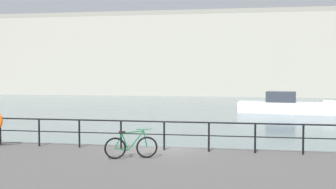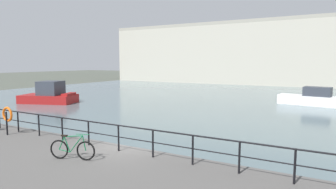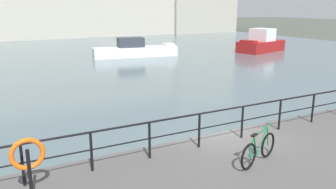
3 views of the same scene
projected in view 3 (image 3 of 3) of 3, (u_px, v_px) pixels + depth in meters
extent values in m
plane|color=#4C5147|center=(220.00, 160.00, 11.89)|extent=(240.00, 240.00, 0.00)
cube|color=slate|center=(56.00, 54.00, 37.73)|extent=(80.00, 60.00, 0.01)
cube|color=#B2AD9E|center=(24.00, 0.00, 58.71)|extent=(78.40, 15.83, 12.47)
cube|color=maroon|center=(261.00, 46.00, 40.00)|extent=(6.64, 4.25, 1.23)
cube|color=silver|center=(262.00, 35.00, 39.77)|extent=(2.64, 2.82, 1.42)
cube|color=maroon|center=(249.00, 41.00, 38.11)|extent=(1.21, 2.04, 0.24)
cube|color=white|center=(136.00, 52.00, 36.00)|extent=(8.94, 3.12, 1.02)
cube|color=#333842|center=(131.00, 42.00, 35.59)|extent=(2.84, 1.99, 0.98)
cube|color=white|center=(169.00, 44.00, 37.02)|extent=(1.23, 1.43, 0.24)
cylinder|color=black|center=(23.00, 165.00, 8.01)|extent=(0.07, 0.07, 1.05)
cylinder|color=black|center=(91.00, 152.00, 8.75)|extent=(0.07, 0.07, 1.05)
cylinder|color=black|center=(150.00, 140.00, 9.49)|extent=(0.07, 0.07, 1.05)
cylinder|color=black|center=(199.00, 131.00, 10.23)|extent=(0.07, 0.07, 1.05)
cylinder|color=black|center=(242.00, 122.00, 10.97)|extent=(0.07, 0.07, 1.05)
cylinder|color=black|center=(280.00, 115.00, 11.71)|extent=(0.07, 0.07, 1.05)
cylinder|color=black|center=(313.00, 108.00, 12.45)|extent=(0.07, 0.07, 1.05)
cylinder|color=black|center=(281.00, 100.00, 11.58)|extent=(22.88, 0.06, 0.06)
cylinder|color=black|center=(280.00, 113.00, 11.70)|extent=(22.88, 0.04, 0.04)
torus|color=black|center=(268.00, 145.00, 9.60)|extent=(0.70, 0.29, 0.72)
torus|color=black|center=(249.00, 157.00, 8.85)|extent=(0.70, 0.29, 0.72)
cylinder|color=#146638|center=(262.00, 141.00, 9.28)|extent=(0.53, 0.21, 0.66)
cylinder|color=#146638|center=(255.00, 146.00, 9.03)|extent=(0.23, 0.11, 0.58)
cylinder|color=#146638|center=(261.00, 132.00, 9.13)|extent=(0.70, 0.27, 0.11)
cylinder|color=#146638|center=(253.00, 155.00, 9.01)|extent=(0.42, 0.18, 0.12)
cylinder|color=#146638|center=(251.00, 146.00, 8.87)|extent=(0.26, 0.12, 0.51)
cylinder|color=#146638|center=(268.00, 136.00, 9.49)|extent=(0.14, 0.08, 0.57)
cube|color=black|center=(254.00, 135.00, 8.88)|extent=(0.24, 0.16, 0.05)
cylinder|color=#146638|center=(268.00, 125.00, 9.37)|extent=(0.50, 0.19, 0.02)
cylinder|color=black|center=(30.00, 174.00, 7.48)|extent=(0.08, 0.08, 1.15)
torus|color=orange|center=(27.00, 154.00, 7.42)|extent=(0.75, 0.11, 0.75)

